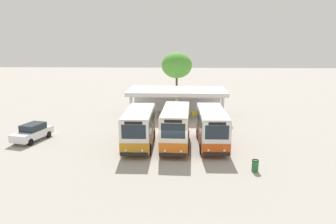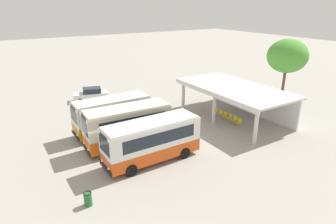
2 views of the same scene
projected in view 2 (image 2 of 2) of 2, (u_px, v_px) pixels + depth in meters
The scene contains 14 objects.
ground_plane at pixel (97, 154), 23.42m from camera, with size 180.00×180.00×0.00m, color #A39E93.
city_bus_nearest_orange at pixel (112, 114), 26.71m from camera, with size 2.53×7.12×3.33m.
city_bus_second_in_row at pixel (128, 125), 24.12m from camera, with size 2.62×7.29×3.48m.
city_bus_middle_cream at pixel (152, 139), 21.81m from camera, with size 2.49×7.60×3.26m.
parked_car_flank at pixel (91, 94), 35.98m from camera, with size 2.73×4.41×1.62m.
terminal_canopy at pixel (239, 93), 30.17m from camera, with size 12.19×6.23×3.40m.
waiting_chair_end_by_column at pixel (215, 111), 31.21m from camera, with size 0.45×0.45×0.86m.
waiting_chair_second_from_end at pixel (220, 113), 30.67m from camera, with size 0.45×0.45×0.86m.
waiting_chair_middle_seat at pixel (225, 115), 30.10m from camera, with size 0.45×0.45×0.86m.
waiting_chair_fourth_seat at pixel (230, 117), 29.53m from camera, with size 0.45×0.45×0.86m.
waiting_chair_fifth_seat at pixel (235, 119), 28.95m from camera, with size 0.45×0.45×0.86m.
waiting_chair_far_end_seat at pixel (239, 122), 28.32m from camera, with size 0.45×0.45×0.86m.
roadside_tree_behind_canopy at pixel (287, 56), 32.87m from camera, with size 4.52×4.52×7.74m.
litter_bin_apron at pixel (88, 199), 17.30m from camera, with size 0.49×0.49×0.90m.
Camera 2 is at (20.64, -6.04, 11.42)m, focal length 30.93 mm.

